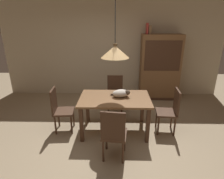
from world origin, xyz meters
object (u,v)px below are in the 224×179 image
object	(u,v)px
hutch_bookcase	(160,69)
book_brown_thick	(150,30)
chair_near_front	(114,133)
chair_left_side	(60,108)
chair_far_back	(115,93)
book_red_tall	(147,28)
cat_sleeping	(121,93)
pendant_lamp	(115,52)
chair_right_side	(171,109)
dining_table	(115,102)

from	to	relation	value
hutch_bookcase	book_brown_thick	size ratio (longest dim) A/B	7.71
chair_near_front	chair_left_side	bearing A→B (deg)	142.10
chair_far_back	book_red_tall	size ratio (longest dim) A/B	3.32
cat_sleeping	book_red_tall	size ratio (longest dim) A/B	1.42
pendant_lamp	chair_near_front	bearing A→B (deg)	-90.59
chair_right_side	hutch_bookcase	distance (m)	1.88
cat_sleeping	pendant_lamp	xyz separation A→B (m)	(-0.13, -0.05, 0.84)
chair_right_side	chair_far_back	distance (m)	1.43
chair_far_back	pendant_lamp	size ratio (longest dim) A/B	0.72
dining_table	chair_left_side	xyz separation A→B (m)	(-1.13, -0.01, -0.14)
chair_near_front	book_brown_thick	xyz separation A→B (m)	(0.91, 2.71, 1.45)
chair_left_side	book_red_tall	world-z (taller)	book_red_tall
chair_right_side	book_brown_thick	size ratio (longest dim) A/B	3.88
chair_near_front	pendant_lamp	world-z (taller)	pendant_lamp
chair_left_side	chair_right_side	distance (m)	2.26
pendant_lamp	hutch_bookcase	bearing A→B (deg)	55.34
hutch_bookcase	book_red_tall	world-z (taller)	book_red_tall
chair_right_side	hutch_bookcase	xyz separation A→B (m)	(0.14, 1.84, 0.38)
dining_table	chair_right_side	distance (m)	1.14
chair_far_back	chair_near_front	xyz separation A→B (m)	(-0.01, -1.76, 0.00)
cat_sleeping	chair_left_side	bearing A→B (deg)	-177.25
chair_near_front	hutch_bookcase	size ratio (longest dim) A/B	0.50
pendant_lamp	book_brown_thick	distance (m)	2.07
book_red_tall	book_brown_thick	size ratio (longest dim) A/B	1.17
hutch_bookcase	book_red_tall	size ratio (longest dim) A/B	6.61
chair_right_side	chair_near_front	bearing A→B (deg)	-142.52
cat_sleeping	book_brown_thick	size ratio (longest dim) A/B	1.66
pendant_lamp	book_brown_thick	size ratio (longest dim) A/B	5.42
chair_far_back	cat_sleeping	bearing A→B (deg)	-80.86
dining_table	book_brown_thick	xyz separation A→B (m)	(0.91, 1.84, 1.31)
chair_far_back	book_red_tall	distance (m)	1.95
chair_left_side	chair_far_back	xyz separation A→B (m)	(1.13, 0.88, 0.00)
book_red_tall	chair_right_side	bearing A→B (deg)	-81.06
chair_near_front	chair_far_back	bearing A→B (deg)	89.75
chair_far_back	hutch_bookcase	xyz separation A→B (m)	(1.27, 0.96, 0.38)
dining_table	pendant_lamp	distance (m)	1.01
chair_right_side	cat_sleeping	bearing A→B (deg)	176.56
cat_sleeping	chair_right_side	bearing A→B (deg)	-3.44
chair_left_side	hutch_bookcase	size ratio (longest dim) A/B	0.50
cat_sleeping	book_red_tall	world-z (taller)	book_red_tall
cat_sleeping	book_brown_thick	distance (m)	2.25
chair_right_side	chair_far_back	world-z (taller)	same
chair_far_back	chair_right_side	bearing A→B (deg)	-38.06
chair_left_side	dining_table	bearing A→B (deg)	0.34
chair_left_side	chair_far_back	bearing A→B (deg)	38.15
cat_sleeping	dining_table	bearing A→B (deg)	-157.68
cat_sleeping	hutch_bookcase	size ratio (longest dim) A/B	0.21
dining_table	chair_near_front	xyz separation A→B (m)	(-0.01, -0.88, -0.14)
hutch_bookcase	pendant_lamp	bearing A→B (deg)	-124.66
chair_far_back	cat_sleeping	size ratio (longest dim) A/B	2.34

